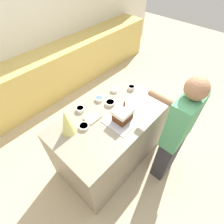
% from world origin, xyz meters
% --- Properties ---
extents(ground_plane, '(12.00, 12.00, 0.00)m').
position_xyz_m(ground_plane, '(0.00, 0.00, 0.00)').
color(ground_plane, '#C6B28E').
extents(wall_back, '(8.00, 0.05, 2.60)m').
position_xyz_m(wall_back, '(0.00, 2.27, 1.30)').
color(wall_back, white).
rests_on(wall_back, ground_plane).
extents(back_cabinet_block, '(6.00, 0.60, 0.89)m').
position_xyz_m(back_cabinet_block, '(0.00, 1.94, 0.45)').
color(back_cabinet_block, '#DBBC60').
rests_on(back_cabinet_block, ground_plane).
extents(kitchen_island, '(1.44, 0.84, 0.92)m').
position_xyz_m(kitchen_island, '(0.00, 0.00, 0.46)').
color(kitchen_island, gray).
rests_on(kitchen_island, ground_plane).
extents(baking_tray, '(0.38, 0.33, 0.01)m').
position_xyz_m(baking_tray, '(0.06, -0.13, 0.93)').
color(baking_tray, '#B2B2BC').
rests_on(baking_tray, kitchen_island).
extents(gingerbread_house, '(0.22, 0.18, 0.22)m').
position_xyz_m(gingerbread_house, '(0.06, -0.13, 1.02)').
color(gingerbread_house, '#5B2D14').
rests_on(gingerbread_house, baking_tray).
extents(decorative_tree, '(0.15, 0.15, 0.32)m').
position_xyz_m(decorative_tree, '(-0.46, 0.18, 1.08)').
color(decorative_tree, '#DBD675').
rests_on(decorative_tree, kitchen_island).
extents(candy_bowl_front_corner, '(0.10, 0.10, 0.04)m').
position_xyz_m(candy_bowl_front_corner, '(0.12, 0.30, 0.95)').
color(candy_bowl_front_corner, white).
rests_on(candy_bowl_front_corner, kitchen_island).
extents(candy_bowl_near_tray_left, '(0.12, 0.12, 0.04)m').
position_xyz_m(candy_bowl_near_tray_left, '(-0.31, 0.11, 0.94)').
color(candy_bowl_near_tray_left, white).
rests_on(candy_bowl_near_tray_left, kitchen_island).
extents(candy_bowl_near_tray_right, '(0.12, 0.12, 0.04)m').
position_xyz_m(candy_bowl_near_tray_right, '(0.16, 0.15, 0.95)').
color(candy_bowl_near_tray_right, silver).
rests_on(candy_bowl_near_tray_right, kitchen_island).
extents(candy_bowl_far_left, '(0.10, 0.10, 0.05)m').
position_xyz_m(candy_bowl_far_left, '(-0.17, 0.34, 0.95)').
color(candy_bowl_far_left, white).
rests_on(candy_bowl_far_left, kitchen_island).
extents(candy_bowl_behind_tray, '(0.09, 0.09, 0.05)m').
position_xyz_m(candy_bowl_behind_tray, '(0.57, 0.13, 0.95)').
color(candy_bowl_behind_tray, silver).
rests_on(candy_bowl_behind_tray, kitchen_island).
extents(candy_bowl_beside_tree, '(0.09, 0.09, 0.04)m').
position_xyz_m(candy_bowl_beside_tree, '(0.39, 0.28, 0.95)').
color(candy_bowl_beside_tree, white).
rests_on(candy_bowl_beside_tree, kitchen_island).
extents(cookbook, '(0.17, 0.14, 0.02)m').
position_xyz_m(cookbook, '(-0.15, 0.14, 0.93)').
color(cookbook, '#CCB78C').
rests_on(cookbook, kitchen_island).
extents(person, '(0.43, 0.53, 1.63)m').
position_xyz_m(person, '(0.35, -0.69, 0.84)').
color(person, '#333338').
rests_on(person, ground_plane).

